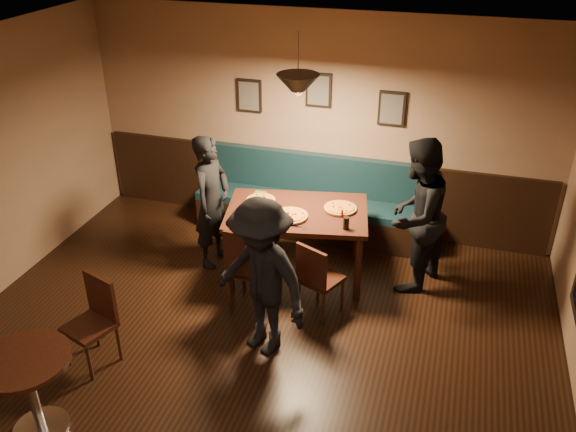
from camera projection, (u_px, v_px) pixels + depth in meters
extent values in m
plane|color=black|center=(218.00, 408.00, 5.25)|extent=(7.00, 7.00, 0.00)
plane|color=silver|center=(194.00, 96.00, 3.91)|extent=(7.00, 7.00, 0.00)
plane|color=#8C704F|center=(318.00, 124.00, 7.53)|extent=(6.00, 0.00, 6.00)
cube|color=black|center=(316.00, 190.00, 7.93)|extent=(5.88, 0.06, 1.00)
cube|color=black|center=(249.00, 96.00, 7.59)|extent=(0.32, 0.04, 0.42)
cube|color=black|center=(319.00, 90.00, 7.29)|extent=(0.32, 0.04, 0.42)
cube|color=black|center=(392.00, 109.00, 7.14)|extent=(0.32, 0.04, 0.42)
cone|color=black|center=(298.00, 87.00, 6.03)|extent=(0.44, 0.44, 0.25)
cube|color=black|center=(297.00, 243.00, 6.90)|extent=(1.73, 1.29, 0.84)
imported|color=black|center=(212.00, 202.00, 6.96)|extent=(0.47, 0.64, 1.61)
imported|color=black|center=(416.00, 216.00, 6.50)|extent=(0.95, 1.05, 1.76)
imported|color=black|center=(261.00, 278.00, 5.58)|extent=(1.20, 0.98, 1.62)
cylinder|color=orange|center=(261.00, 200.00, 6.89)|extent=(0.37, 0.37, 0.04)
cylinder|color=orange|center=(290.00, 216.00, 6.55)|extent=(0.52, 0.52, 0.04)
cylinder|color=orange|center=(340.00, 208.00, 6.71)|extent=(0.45, 0.45, 0.04)
cylinder|color=black|center=(346.00, 223.00, 6.30)|extent=(0.07, 0.07, 0.14)
cylinder|color=#9A050D|center=(342.00, 213.00, 6.54)|extent=(0.03, 0.03, 0.11)
cube|color=#1E742F|center=(260.00, 194.00, 7.07)|extent=(0.15, 0.15, 0.01)
cube|color=#1E701E|center=(241.00, 215.00, 6.60)|extent=(0.22, 0.22, 0.01)
cube|color=silver|center=(291.00, 226.00, 6.39)|extent=(0.20, 0.03, 0.00)
cylinder|color=black|center=(33.00, 395.00, 4.86)|extent=(0.75, 0.75, 0.77)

